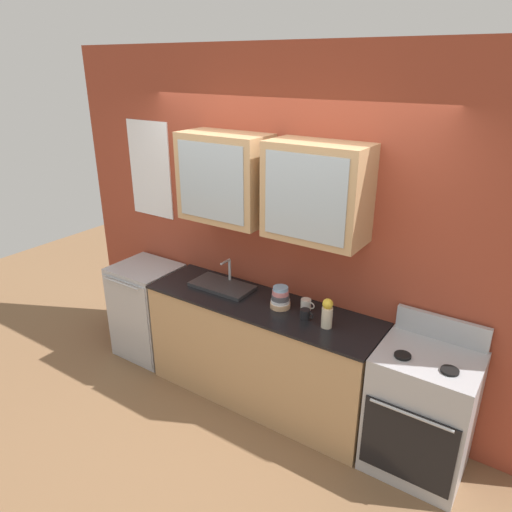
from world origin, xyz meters
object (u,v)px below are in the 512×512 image
object	(u,v)px
sink_faucet	(222,285)
vase	(327,313)
cup_near_sink	(306,305)
cup_near_bowls	(305,314)
stove_range	(421,412)
bowl_stack	(280,298)
dishwasher	(148,310)

from	to	relation	value
sink_faucet	vase	xyz separation A→B (m)	(1.04, -0.10, 0.09)
cup_near_sink	cup_near_bowls	distance (m)	0.14
stove_range	bowl_stack	xyz separation A→B (m)	(-1.18, 0.03, 0.54)
sink_faucet	cup_near_bowls	distance (m)	0.86
vase	cup_near_bowls	xyz separation A→B (m)	(-0.18, 0.01, -0.07)
cup_near_bowls	dishwasher	world-z (taller)	cup_near_bowls
cup_near_sink	bowl_stack	bearing A→B (deg)	-159.09
bowl_stack	dishwasher	bearing A→B (deg)	-178.59
sink_faucet	cup_near_bowls	size ratio (longest dim) A/B	5.00
vase	cup_near_sink	bearing A→B (deg)	149.94
stove_range	bowl_stack	bearing A→B (deg)	178.41
sink_faucet	bowl_stack	bearing A→B (deg)	-2.69
sink_faucet	cup_near_bowls	bearing A→B (deg)	-5.59
sink_faucet	cup_near_sink	world-z (taller)	sink_faucet
stove_range	sink_faucet	world-z (taller)	sink_faucet
sink_faucet	dishwasher	size ratio (longest dim) A/B	0.58
vase	cup_near_sink	size ratio (longest dim) A/B	1.96
bowl_stack	dishwasher	world-z (taller)	bowl_stack
cup_near_sink	cup_near_bowls	world-z (taller)	cup_near_sink
stove_range	vase	size ratio (longest dim) A/B	4.86
cup_near_sink	cup_near_bowls	size ratio (longest dim) A/B	1.07
stove_range	dishwasher	bearing A→B (deg)	-179.91
cup_near_bowls	dishwasher	size ratio (longest dim) A/B	0.12
cup_near_sink	stove_range	bearing A→B (deg)	-6.13
stove_range	cup_near_sink	size ratio (longest dim) A/B	9.50
bowl_stack	cup_near_bowls	world-z (taller)	bowl_stack
vase	cup_near_sink	world-z (taller)	vase
stove_range	bowl_stack	size ratio (longest dim) A/B	6.28
sink_faucet	cup_near_sink	xyz separation A→B (m)	(0.79, 0.04, 0.03)
sink_faucet	bowl_stack	size ratio (longest dim) A/B	3.08
vase	sink_faucet	bearing A→B (deg)	174.60
cup_near_sink	dishwasher	xyz separation A→B (m)	(-1.68, -0.11, -0.51)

